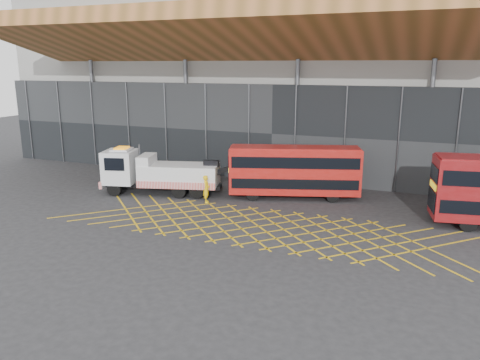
% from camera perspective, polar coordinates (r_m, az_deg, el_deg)
% --- Properties ---
extents(ground_plane, '(120.00, 120.00, 0.00)m').
position_cam_1_polar(ground_plane, '(30.47, -6.31, -4.52)').
color(ground_plane, '#262628').
extents(road_markings, '(26.36, 7.16, 0.01)m').
position_cam_1_polar(road_markings, '(28.65, 2.27, -5.64)').
color(road_markings, gold).
rests_on(road_markings, ground_plane).
extents(construction_building, '(55.00, 23.97, 18.00)m').
position_cam_1_polar(construction_building, '(45.45, 6.68, 13.05)').
color(construction_building, gray).
rests_on(construction_building, ground_plane).
extents(recovery_truck, '(10.33, 4.57, 3.60)m').
position_cam_1_polar(recovery_truck, '(35.84, -10.12, 0.92)').
color(recovery_truck, black).
rests_on(recovery_truck, ground_plane).
extents(bus_towed, '(9.61, 4.88, 3.83)m').
position_cam_1_polar(bus_towed, '(34.24, 6.62, 1.23)').
color(bus_towed, '#AD140F').
rests_on(bus_towed, ground_plane).
extents(worker, '(0.71, 0.85, 1.97)m').
position_cam_1_polar(worker, '(33.30, -4.12, -1.10)').
color(worker, yellow).
rests_on(worker, ground_plane).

